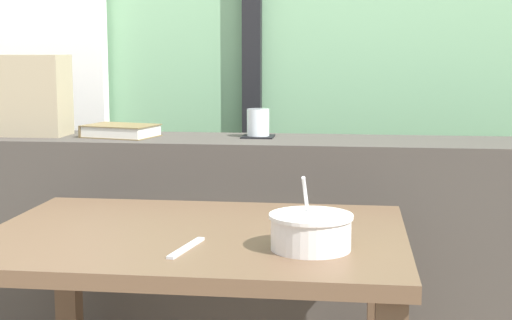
{
  "coord_description": "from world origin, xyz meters",
  "views": [
    {
      "loc": [
        0.43,
        -1.78,
        1.12
      ],
      "look_at": [
        0.14,
        0.47,
        0.79
      ],
      "focal_mm": 53.13,
      "sensor_mm": 36.0,
      "label": 1
    }
  ],
  "objects_px": {
    "closed_book": "(120,131)",
    "throw_pillow": "(18,95)",
    "coaster_square": "(258,136)",
    "breakfast_table": "(196,280)",
    "juice_glass": "(258,124)",
    "soup_bowl": "(311,232)",
    "fork_utensil": "(186,248)"
  },
  "relations": [
    {
      "from": "closed_book",
      "to": "juice_glass",
      "type": "bearing_deg",
      "value": 5.21
    },
    {
      "from": "breakfast_table",
      "to": "juice_glass",
      "type": "distance_m",
      "value": 0.75
    },
    {
      "from": "breakfast_table",
      "to": "fork_utensil",
      "type": "xyz_separation_m",
      "value": [
        0.01,
        -0.16,
        0.12
      ]
    },
    {
      "from": "throw_pillow",
      "to": "soup_bowl",
      "type": "bearing_deg",
      "value": -37.77
    },
    {
      "from": "juice_glass",
      "to": "closed_book",
      "type": "distance_m",
      "value": 0.44
    },
    {
      "from": "juice_glass",
      "to": "closed_book",
      "type": "height_order",
      "value": "juice_glass"
    },
    {
      "from": "throw_pillow",
      "to": "closed_book",
      "type": "bearing_deg",
      "value": -0.43
    },
    {
      "from": "closed_book",
      "to": "soup_bowl",
      "type": "height_order",
      "value": "closed_book"
    },
    {
      "from": "juice_glass",
      "to": "closed_book",
      "type": "bearing_deg",
      "value": -174.79
    },
    {
      "from": "coaster_square",
      "to": "breakfast_table",
      "type": "bearing_deg",
      "value": -95.11
    },
    {
      "from": "breakfast_table",
      "to": "coaster_square",
      "type": "xyz_separation_m",
      "value": [
        0.06,
        0.68,
        0.26
      ]
    },
    {
      "from": "soup_bowl",
      "to": "throw_pillow",
      "type": "bearing_deg",
      "value": 142.23
    },
    {
      "from": "coaster_square",
      "to": "closed_book",
      "type": "xyz_separation_m",
      "value": [
        -0.44,
        -0.04,
        0.02
      ]
    },
    {
      "from": "juice_glass",
      "to": "breakfast_table",
      "type": "bearing_deg",
      "value": -95.11
    },
    {
      "from": "coaster_square",
      "to": "fork_utensil",
      "type": "distance_m",
      "value": 0.85
    },
    {
      "from": "coaster_square",
      "to": "closed_book",
      "type": "bearing_deg",
      "value": -174.79
    },
    {
      "from": "closed_book",
      "to": "throw_pillow",
      "type": "distance_m",
      "value": 0.36
    },
    {
      "from": "breakfast_table",
      "to": "throw_pillow",
      "type": "xyz_separation_m",
      "value": [
        -0.72,
        0.64,
        0.39
      ]
    },
    {
      "from": "juice_glass",
      "to": "fork_utensil",
      "type": "distance_m",
      "value": 0.86
    },
    {
      "from": "breakfast_table",
      "to": "closed_book",
      "type": "distance_m",
      "value": 0.8
    },
    {
      "from": "closed_book",
      "to": "throw_pillow",
      "type": "relative_size",
      "value": 0.77
    },
    {
      "from": "closed_book",
      "to": "throw_pillow",
      "type": "bearing_deg",
      "value": 179.57
    },
    {
      "from": "closed_book",
      "to": "soup_bowl",
      "type": "bearing_deg",
      "value": -49.61
    },
    {
      "from": "breakfast_table",
      "to": "throw_pillow",
      "type": "bearing_deg",
      "value": 138.15
    },
    {
      "from": "breakfast_table",
      "to": "throw_pillow",
      "type": "distance_m",
      "value": 1.04
    },
    {
      "from": "breakfast_table",
      "to": "throw_pillow",
      "type": "height_order",
      "value": "throw_pillow"
    },
    {
      "from": "coaster_square",
      "to": "throw_pillow",
      "type": "xyz_separation_m",
      "value": [
        -0.78,
        -0.04,
        0.13
      ]
    },
    {
      "from": "coaster_square",
      "to": "juice_glass",
      "type": "xyz_separation_m",
      "value": [
        0.0,
        -0.0,
        0.04
      ]
    },
    {
      "from": "throw_pillow",
      "to": "coaster_square",
      "type": "bearing_deg",
      "value": 2.75
    },
    {
      "from": "coaster_square",
      "to": "fork_utensil",
      "type": "height_order",
      "value": "coaster_square"
    },
    {
      "from": "coaster_square",
      "to": "soup_bowl",
      "type": "xyz_separation_m",
      "value": [
        0.21,
        -0.81,
        -0.11
      ]
    },
    {
      "from": "coaster_square",
      "to": "soup_bowl",
      "type": "bearing_deg",
      "value": -75.16
    }
  ]
}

